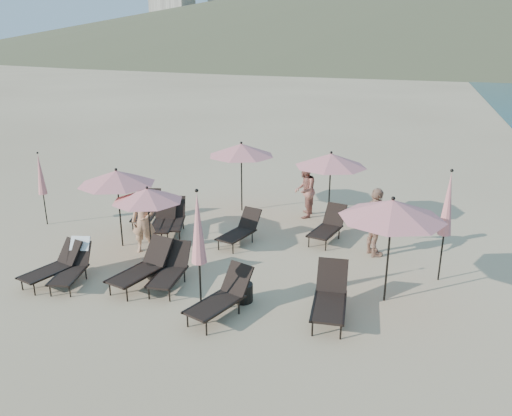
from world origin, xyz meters
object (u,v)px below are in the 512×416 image
(umbrella_open_1, at_px, (147,195))
(side_table_1, at_px, (243,292))
(lounger_7, at_px, (173,218))
(umbrella_open_3, at_px, (241,150))
(umbrella_closed_0, at_px, (198,229))
(umbrella_closed_2, at_px, (40,175))
(lounger_0, at_px, (54,265))
(lounger_9, at_px, (241,230))
(umbrella_closed_1, at_px, (448,204))
(lounger_4, at_px, (222,296))
(lounger_2, at_px, (143,267))
(umbrella_open_4, at_px, (331,160))
(beachgoer_c, at_px, (375,222))
(beachgoer_a, at_px, (144,221))
(umbrella_open_2, at_px, (392,209))
(lounger_8, at_px, (163,220))
(lounger_10, at_px, (328,226))
(lounger_6, at_px, (147,210))
(lounger_5, at_px, (330,296))
(beachgoer_b, at_px, (305,190))
(lounger_1, at_px, (73,264))
(side_table_0, at_px, (154,270))
(lounger_3, at_px, (171,269))
(umbrella_open_0, at_px, (117,177))

(umbrella_open_1, distance_m, side_table_1, 3.85)
(lounger_7, height_order, umbrella_open_3, umbrella_open_3)
(umbrella_closed_0, bearing_deg, umbrella_closed_2, 153.39)
(side_table_1, bearing_deg, lounger_0, -173.62)
(lounger_9, xyz_separation_m, umbrella_closed_1, (5.45, -0.66, 1.54))
(lounger_4, relative_size, umbrella_closed_0, 0.63)
(lounger_2, xyz_separation_m, umbrella_open_4, (3.46, 5.51, 1.67))
(umbrella_closed_0, xyz_separation_m, umbrella_closed_1, (4.90, 3.33, 0.01))
(beachgoer_c, bearing_deg, umbrella_closed_1, -154.56)
(umbrella_closed_2, bearing_deg, umbrella_open_3, 31.14)
(umbrella_closed_0, distance_m, beachgoer_a, 4.03)
(lounger_4, xyz_separation_m, umbrella_open_2, (3.26, 1.77, 1.74))
(lounger_8, xyz_separation_m, umbrella_open_4, (4.63, 2.34, 1.69))
(lounger_8, bearing_deg, lounger_10, -5.15)
(lounger_10, xyz_separation_m, umbrella_closed_2, (-8.85, -1.52, 1.21))
(umbrella_open_1, height_order, beachgoer_c, umbrella_open_1)
(lounger_2, relative_size, side_table_1, 4.18)
(beachgoer_c, bearing_deg, lounger_10, 30.05)
(lounger_6, bearing_deg, umbrella_closed_1, -24.30)
(lounger_5, height_order, lounger_8, lounger_5)
(lounger_10, bearing_deg, lounger_2, -119.63)
(lounger_0, relative_size, beachgoer_b, 0.89)
(lounger_10, height_order, umbrella_open_1, umbrella_open_1)
(lounger_2, height_order, beachgoer_a, beachgoer_a)
(lounger_0, xyz_separation_m, umbrella_closed_2, (-3.01, 3.27, 1.24))
(lounger_5, relative_size, umbrella_open_2, 0.74)
(umbrella_open_1, bearing_deg, lounger_6, 122.21)
(lounger_1, bearing_deg, beachgoer_b, 42.59)
(umbrella_open_3, distance_m, beachgoer_b, 2.53)
(lounger_7, distance_m, lounger_9, 2.29)
(lounger_0, relative_size, side_table_0, 4.06)
(lounger_8, relative_size, lounger_10, 1.02)
(lounger_1, bearing_deg, umbrella_open_1, 45.79)
(umbrella_closed_2, relative_size, side_table_0, 5.85)
(umbrella_closed_1, bearing_deg, beachgoer_a, -174.71)
(lounger_10, xyz_separation_m, umbrella_open_2, (1.91, -3.22, 1.74))
(lounger_2, relative_size, lounger_10, 1.06)
(lounger_9, bearing_deg, lounger_6, -177.04)
(lounger_5, bearing_deg, lounger_0, 177.66)
(lounger_5, relative_size, umbrella_open_1, 0.91)
(lounger_10, xyz_separation_m, side_table_1, (-1.12, -4.25, -0.23))
(lounger_10, bearing_deg, lounger_8, -156.11)
(lounger_0, height_order, umbrella_closed_1, umbrella_closed_1)
(lounger_3, relative_size, umbrella_open_4, 0.68)
(lounger_5, distance_m, lounger_10, 4.38)
(lounger_7, xyz_separation_m, lounger_10, (4.63, 0.85, -0.00))
(umbrella_open_0, bearing_deg, umbrella_open_3, 62.17)
(lounger_6, bearing_deg, umbrella_open_4, 0.58)
(lounger_1, height_order, lounger_4, lounger_4)
(lounger_3, distance_m, beachgoer_a, 2.39)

